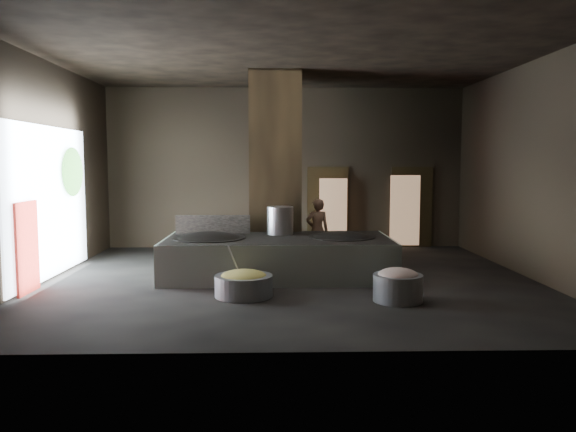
{
  "coord_description": "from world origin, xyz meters",
  "views": [
    {
      "loc": [
        -0.35,
        -11.43,
        2.4
      ],
      "look_at": [
        -0.03,
        0.7,
        1.25
      ],
      "focal_mm": 35.0,
      "sensor_mm": 36.0,
      "label": 1
    }
  ],
  "objects_px": {
    "wok_left": "(209,242)",
    "veg_basin": "(244,286)",
    "hearth_platform": "(278,257)",
    "meat_basin": "(398,288)",
    "stock_pot": "(280,221)",
    "wok_right": "(341,241)",
    "cook": "(317,230)"
  },
  "relations": [
    {
      "from": "wok_left",
      "to": "meat_basin",
      "type": "height_order",
      "value": "wok_left"
    },
    {
      "from": "hearth_platform",
      "to": "wok_left",
      "type": "xyz_separation_m",
      "value": [
        -1.45,
        -0.05,
        0.34
      ]
    },
    {
      "from": "hearth_platform",
      "to": "veg_basin",
      "type": "bearing_deg",
      "value": -109.57
    },
    {
      "from": "cook",
      "to": "wok_right",
      "type": "bearing_deg",
      "value": 93.31
    },
    {
      "from": "wok_left",
      "to": "veg_basin",
      "type": "height_order",
      "value": "wok_left"
    },
    {
      "from": "hearth_platform",
      "to": "wok_right",
      "type": "xyz_separation_m",
      "value": [
        1.35,
        0.05,
        0.34
      ]
    },
    {
      "from": "hearth_platform",
      "to": "stock_pot",
      "type": "height_order",
      "value": "stock_pot"
    },
    {
      "from": "hearth_platform",
      "to": "wok_right",
      "type": "distance_m",
      "value": 1.39
    },
    {
      "from": "hearth_platform",
      "to": "veg_basin",
      "type": "distance_m",
      "value": 1.9
    },
    {
      "from": "wok_right",
      "to": "cook",
      "type": "xyz_separation_m",
      "value": [
        -0.38,
        1.65,
        0.02
      ]
    },
    {
      "from": "hearth_platform",
      "to": "meat_basin",
      "type": "xyz_separation_m",
      "value": [
        2.06,
        -2.21,
        -0.18
      ]
    },
    {
      "from": "wok_right",
      "to": "cook",
      "type": "distance_m",
      "value": 1.7
    },
    {
      "from": "stock_pot",
      "to": "veg_basin",
      "type": "relative_size",
      "value": 0.59
    },
    {
      "from": "stock_pot",
      "to": "meat_basin",
      "type": "distance_m",
      "value": 3.53
    },
    {
      "from": "hearth_platform",
      "to": "veg_basin",
      "type": "relative_size",
      "value": 4.55
    },
    {
      "from": "cook",
      "to": "meat_basin",
      "type": "bearing_deg",
      "value": 95.91
    },
    {
      "from": "stock_pot",
      "to": "meat_basin",
      "type": "bearing_deg",
      "value": -53.89
    },
    {
      "from": "wok_right",
      "to": "veg_basin",
      "type": "height_order",
      "value": "wok_right"
    },
    {
      "from": "hearth_platform",
      "to": "cook",
      "type": "relative_size",
      "value": 3.09
    },
    {
      "from": "wok_right",
      "to": "wok_left",
      "type": "bearing_deg",
      "value": -177.95
    },
    {
      "from": "stock_pot",
      "to": "hearth_platform",
      "type": "bearing_deg",
      "value": -95.19
    },
    {
      "from": "wok_left",
      "to": "veg_basin",
      "type": "distance_m",
      "value": 1.99
    },
    {
      "from": "veg_basin",
      "to": "meat_basin",
      "type": "relative_size",
      "value": 1.22
    },
    {
      "from": "wok_left",
      "to": "meat_basin",
      "type": "bearing_deg",
      "value": -31.6
    },
    {
      "from": "veg_basin",
      "to": "meat_basin",
      "type": "distance_m",
      "value": 2.73
    },
    {
      "from": "wok_left",
      "to": "veg_basin",
      "type": "xyz_separation_m",
      "value": [
        0.81,
        -1.73,
        -0.56
      ]
    },
    {
      "from": "hearth_platform",
      "to": "wok_right",
      "type": "relative_size",
      "value": 3.41
    },
    {
      "from": "wok_right",
      "to": "veg_basin",
      "type": "relative_size",
      "value": 1.34
    },
    {
      "from": "meat_basin",
      "to": "wok_left",
      "type": "bearing_deg",
      "value": 148.4
    },
    {
      "from": "wok_right",
      "to": "cook",
      "type": "bearing_deg",
      "value": 103.07
    },
    {
      "from": "wok_left",
      "to": "veg_basin",
      "type": "relative_size",
      "value": 1.43
    },
    {
      "from": "wok_left",
      "to": "hearth_platform",
      "type": "bearing_deg",
      "value": 1.97
    }
  ]
}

